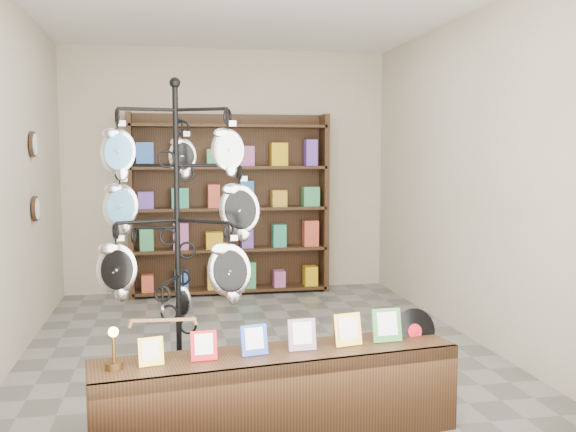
% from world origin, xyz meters
% --- Properties ---
extents(ground, '(5.00, 5.00, 0.00)m').
position_xyz_m(ground, '(0.00, 0.00, 0.00)').
color(ground, slate).
rests_on(ground, ground).
extents(room_envelope, '(5.00, 5.00, 5.00)m').
position_xyz_m(room_envelope, '(0.00, 0.00, 1.85)').
color(room_envelope, '#C3B29D').
rests_on(room_envelope, ground).
extents(display_tree, '(1.13, 1.06, 2.20)m').
position_xyz_m(display_tree, '(-0.70, -1.27, 1.27)').
color(display_tree, black).
rests_on(display_tree, ground).
extents(front_shelf, '(2.22, 0.74, 0.77)m').
position_xyz_m(front_shelf, '(-0.13, -1.87, 0.27)').
color(front_shelf, black).
rests_on(front_shelf, ground).
extents(back_shelving, '(2.42, 0.36, 2.20)m').
position_xyz_m(back_shelving, '(0.00, 2.30, 1.03)').
color(back_shelving, black).
rests_on(back_shelving, ground).
extents(wall_clocks, '(0.03, 0.24, 0.84)m').
position_xyz_m(wall_clocks, '(-1.97, 0.80, 1.50)').
color(wall_clocks, black).
rests_on(wall_clocks, ground).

